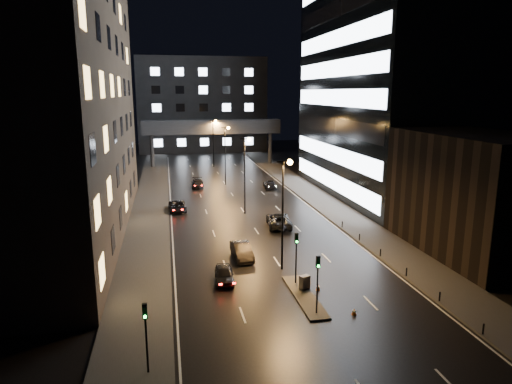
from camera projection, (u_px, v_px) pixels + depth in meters
ground at (232, 194)px, 72.49m from camera, size 160.00×160.00×0.00m
sidewalk_left at (151, 205)px, 65.32m from camera, size 5.00×110.00×0.15m
sidewalk_right at (317, 197)px, 70.04m from camera, size 5.00×110.00×0.15m
building_left at (43, 53)px, 48.63m from camera, size 15.00×48.00×40.00m
building_right_low at (475, 194)px, 45.27m from camera, size 10.00×18.00×12.00m
building_right_glass at (399, 47)px, 68.56m from camera, size 20.00×36.00×45.00m
building_far at (202, 105)px, 125.40m from camera, size 34.00×14.00×25.00m
skybridge at (212, 128)px, 99.46m from camera, size 30.00×3.00×10.00m
median_island at (304, 296)px, 36.11m from camera, size 1.60×8.00×0.15m
traffic_signal_near at (296, 250)px, 37.85m from camera, size 0.28×0.34×4.40m
traffic_signal_far at (318, 275)px, 32.58m from camera, size 0.28×0.34×4.40m
traffic_signal_corner at (146, 328)px, 25.59m from camera, size 0.28×0.34×4.40m
bollard_row at (393, 263)px, 42.21m from camera, size 0.12×25.12×0.90m
streetlight_near at (285, 200)px, 40.46m from camera, size 1.45×0.50×10.15m
streetlight_mid_a at (246, 166)px, 59.63m from camera, size 1.45×0.50×10.15m
streetlight_mid_b at (226, 148)px, 78.79m from camera, size 1.45×0.50×10.15m
streetlight_far at (214, 137)px, 97.96m from camera, size 1.45×0.50×10.15m
car_away_a at (224, 274)px, 38.90m from camera, size 1.88×4.05×1.34m
car_away_b at (242, 251)px, 44.36m from camera, size 1.81×4.75×1.55m
car_away_c at (178, 206)px, 62.05m from camera, size 2.45×4.93×1.34m
car_away_d at (198, 183)px, 77.64m from camera, size 2.22×4.94×1.41m
car_toward_a at (279, 220)px, 54.95m from camera, size 3.31×6.04×1.60m
car_toward_b at (270, 184)px, 77.07m from camera, size 2.37×4.79×1.34m
utility_cabinet at (305, 282)px, 37.25m from camera, size 0.94×0.78×1.11m
cone_a at (318, 287)px, 37.30m from camera, size 0.46×0.46×0.55m
cone_b at (354, 312)px, 33.21m from camera, size 0.50×0.50×0.49m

